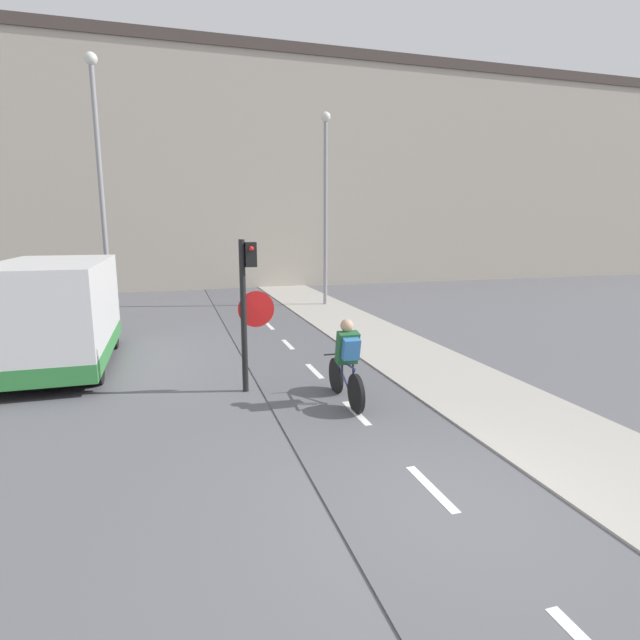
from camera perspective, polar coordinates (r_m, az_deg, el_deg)
ground_plane at (r=5.97m, az=15.08°, el=-20.51°), size 120.00×120.00×0.00m
bike_lane at (r=5.97m, az=15.05°, el=-20.40°), size 2.59×60.00×0.02m
sidewalk_strip at (r=7.46m, az=32.24°, el=-15.01°), size 2.40×60.00×0.05m
building_row_background at (r=27.21m, az=-11.09°, el=16.22°), size 60.00×5.20×11.43m
traffic_light_pole at (r=9.17m, az=-8.23°, el=2.48°), size 0.67×0.25×2.82m
street_lamp_far at (r=16.47m, az=-23.90°, el=15.61°), size 0.36×0.36×7.83m
street_lamp_sidewalk at (r=19.21m, az=0.63°, el=14.55°), size 0.36×0.36×7.11m
cyclist_near at (r=8.64m, az=3.08°, el=-5.03°), size 0.46×1.71×1.49m
van at (r=12.14m, az=-27.97°, el=0.40°), size 2.13×4.64×2.31m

